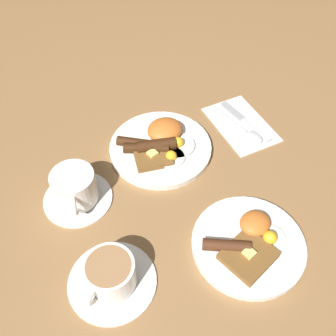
{
  "coord_description": "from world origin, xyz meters",
  "views": [
    {
      "loc": [
        0.3,
        0.55,
        0.68
      ],
      "look_at": [
        0.02,
        0.07,
        0.03
      ],
      "focal_mm": 42.0,
      "sensor_mm": 36.0,
      "label": 1
    }
  ],
  "objects": [
    {
      "name": "teacup_near",
      "position": [
        0.22,
        0.04,
        0.04
      ],
      "size": [
        0.14,
        0.14,
        0.08
      ],
      "color": "white",
      "rests_on": "ground_plane"
    },
    {
      "name": "breakfast_plate_far",
      "position": [
        -0.02,
        0.3,
        0.01
      ],
      "size": [
        0.22,
        0.22,
        0.04
      ],
      "color": "white",
      "rests_on": "ground_plane"
    },
    {
      "name": "ground_plane",
      "position": [
        0.0,
        0.0,
        0.0
      ],
      "size": [
        3.0,
        3.0,
        0.0
      ],
      "primitive_type": "plane",
      "color": "olive"
    },
    {
      "name": "spoon",
      "position": [
        -0.21,
        0.07,
        0.01
      ],
      "size": [
        0.04,
        0.16,
        0.01
      ],
      "rotation": [
        0.0,
        0.0,
        1.7
      ],
      "color": "silver",
      "rests_on": "napkin"
    },
    {
      "name": "knife",
      "position": [
        -0.23,
        0.02,
        0.01
      ],
      "size": [
        0.03,
        0.17,
        0.01
      ],
      "rotation": [
        0.0,
        0.0,
        1.66
      ],
      "color": "silver",
      "rests_on": "napkin"
    },
    {
      "name": "breakfast_plate_near",
      "position": [
        0.0,
        -0.0,
        0.02
      ],
      "size": [
        0.24,
        0.24,
        0.05
      ],
      "color": "white",
      "rests_on": "ground_plane"
    },
    {
      "name": "napkin",
      "position": [
        -0.21,
        0.03,
        0.0
      ],
      "size": [
        0.13,
        0.19,
        0.01
      ],
      "primitive_type": "cube",
      "rotation": [
        0.0,
        0.0,
        -0.07
      ],
      "color": "white",
      "rests_on": "ground_plane"
    },
    {
      "name": "teacup_far",
      "position": [
        0.24,
        0.24,
        0.03
      ],
      "size": [
        0.16,
        0.16,
        0.07
      ],
      "color": "white",
      "rests_on": "ground_plane"
    }
  ]
}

